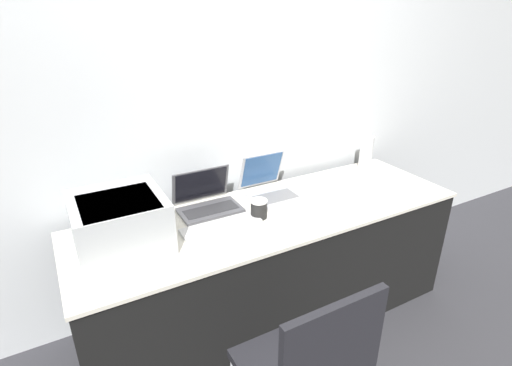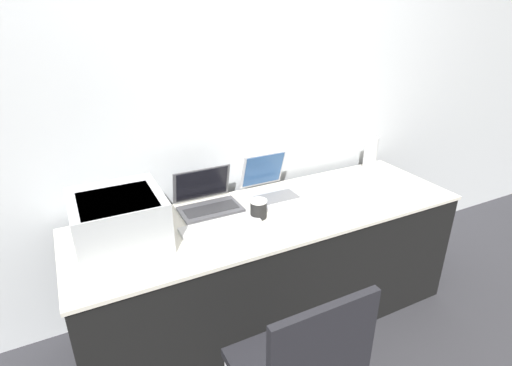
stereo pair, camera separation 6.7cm
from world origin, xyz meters
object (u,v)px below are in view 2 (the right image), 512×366
(printer, at_px, (119,218))
(external_keyboard, at_px, (220,225))
(laptop_left, at_px, (207,200))
(laptop_right, at_px, (271,187))
(coffee_cup, at_px, (259,209))
(metal_pitcher, at_px, (371,152))

(printer, relative_size, external_keyboard, 0.98)
(laptop_left, distance_m, external_keyboard, 0.24)
(laptop_right, xyz_separation_m, coffee_cup, (-0.19, -0.21, -0.00))
(external_keyboard, bearing_deg, laptop_left, 85.17)
(laptop_left, relative_size, laptop_right, 1.05)
(printer, height_order, metal_pitcher, metal_pitcher)
(laptop_right, distance_m, external_keyboard, 0.47)
(laptop_right, xyz_separation_m, metal_pitcher, (0.82, 0.07, 0.07))
(printer, distance_m, metal_pitcher, 1.73)
(external_keyboard, relative_size, coffee_cup, 4.10)
(laptop_left, bearing_deg, laptop_right, -3.08)
(printer, height_order, coffee_cup, printer)
(laptop_left, distance_m, metal_pitcher, 1.22)
(laptop_right, height_order, metal_pitcher, metal_pitcher)
(printer, bearing_deg, metal_pitcher, 6.78)
(external_keyboard, xyz_separation_m, coffee_cup, (0.22, 0.00, 0.04))
(laptop_left, relative_size, external_keyboard, 0.80)
(laptop_left, bearing_deg, coffee_cup, -48.42)
(printer, relative_size, metal_pitcher, 1.55)
(laptop_left, bearing_deg, external_keyboard, -94.83)
(metal_pitcher, bearing_deg, laptop_right, -175.37)
(coffee_cup, height_order, metal_pitcher, metal_pitcher)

